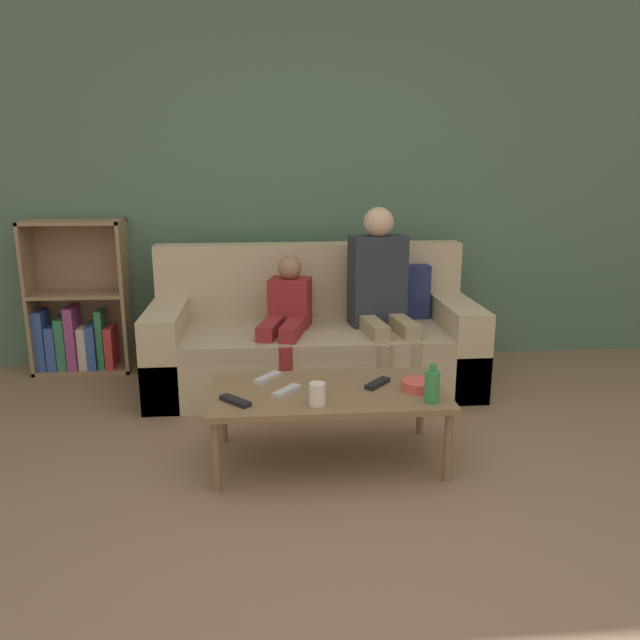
% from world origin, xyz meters
% --- Properties ---
extents(ground_plane, '(22.00, 22.00, 0.00)m').
position_xyz_m(ground_plane, '(0.00, 0.00, 0.00)').
color(ground_plane, '#84664C').
extents(wall_back, '(12.00, 0.06, 2.60)m').
position_xyz_m(wall_back, '(0.00, 2.56, 1.30)').
color(wall_back, '#4C6B56').
rests_on(wall_back, ground_plane).
extents(couch, '(2.07, 0.87, 0.90)m').
position_xyz_m(couch, '(0.02, 1.96, 0.29)').
color(couch, tan).
rests_on(couch, ground_plane).
extents(bookshelf, '(0.66, 0.28, 1.05)m').
position_xyz_m(bookshelf, '(-1.60, 2.40, 0.39)').
color(bookshelf, '#8E7051').
rests_on(bookshelf, ground_plane).
extents(coffee_table, '(1.13, 0.59, 0.37)m').
position_xyz_m(coffee_table, '(-0.01, 0.86, 0.33)').
color(coffee_table, brown).
rests_on(coffee_table, ground_plane).
extents(person_adult, '(0.39, 0.64, 1.16)m').
position_xyz_m(person_adult, '(0.43, 1.87, 0.65)').
color(person_adult, '#9E8966').
rests_on(person_adult, ground_plane).
extents(person_child, '(0.39, 0.64, 0.86)m').
position_xyz_m(person_child, '(-0.18, 1.82, 0.49)').
color(person_child, maroon).
rests_on(person_child, ground_plane).
extents(cup_near, '(0.07, 0.07, 0.10)m').
position_xyz_m(cup_near, '(-0.08, 0.67, 0.42)').
color(cup_near, silver).
rests_on(cup_near, coffee_table).
extents(tv_remote_0, '(0.14, 0.16, 0.02)m').
position_xyz_m(tv_remote_0, '(-0.21, 0.83, 0.38)').
color(tv_remote_0, '#B7B7BC').
rests_on(tv_remote_0, coffee_table).
extents(tv_remote_1, '(0.15, 0.16, 0.02)m').
position_xyz_m(tv_remote_1, '(0.24, 0.90, 0.38)').
color(tv_remote_1, black).
rests_on(tv_remote_1, coffee_table).
extents(tv_remote_2, '(0.15, 0.16, 0.02)m').
position_xyz_m(tv_remote_2, '(-0.45, 0.73, 0.38)').
color(tv_remote_2, black).
rests_on(tv_remote_2, coffee_table).
extents(tv_remote_3, '(0.14, 0.16, 0.02)m').
position_xyz_m(tv_remote_3, '(-0.30, 1.03, 0.38)').
color(tv_remote_3, '#B7B7BC').
rests_on(tv_remote_3, coffee_table).
extents(snack_bowl, '(0.17, 0.17, 0.05)m').
position_xyz_m(snack_bowl, '(0.43, 0.83, 0.39)').
color(snack_bowl, '#DB4C47').
rests_on(snack_bowl, coffee_table).
extents(bottle, '(0.07, 0.07, 0.18)m').
position_xyz_m(bottle, '(0.45, 0.66, 0.44)').
color(bottle, '#33844C').
rests_on(bottle, coffee_table).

